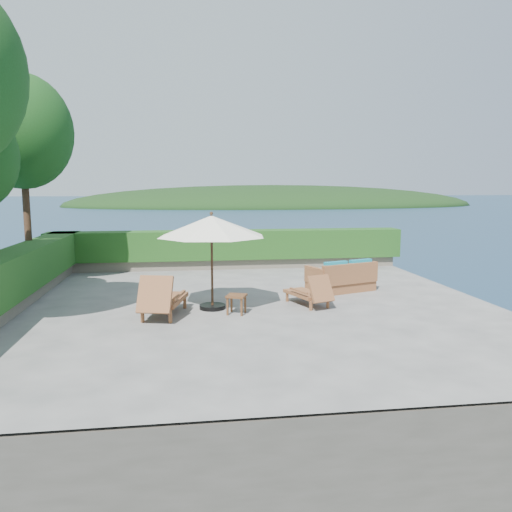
{
  "coord_description": "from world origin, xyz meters",
  "views": [
    {
      "loc": [
        -1.47,
        -11.88,
        2.89
      ],
      "look_at": [
        0.3,
        0.8,
        1.1
      ],
      "focal_mm": 35.0,
      "sensor_mm": 36.0,
      "label": 1
    }
  ],
  "objects": [
    {
      "name": "side_table",
      "position": [
        -0.38,
        -0.83,
        0.37
      ],
      "size": [
        0.54,
        0.54,
        0.45
      ],
      "rotation": [
        0.0,
        0.0,
        -0.37
      ],
      "color": "brown",
      "rests_on": "ground"
    },
    {
      "name": "patio_umbrella",
      "position": [
        -0.9,
        -0.26,
        1.95
      ],
      "size": [
        3.19,
        3.19,
        2.31
      ],
      "rotation": [
        0.0,
        0.0,
        0.28
      ],
      "color": "black",
      "rests_on": "ground"
    },
    {
      "name": "foundation",
      "position": [
        0.0,
        0.0,
        -1.55
      ],
      "size": [
        12.0,
        12.0,
        3.0
      ],
      "primitive_type": "cube",
      "color": "#564E44",
      "rests_on": "ocean"
    },
    {
      "name": "planter_wall_left",
      "position": [
        -5.6,
        0.0,
        0.18
      ],
      "size": [
        0.6,
        12.0,
        0.36
      ],
      "primitive_type": "cube",
      "color": "gray",
      "rests_on": "ground"
    },
    {
      "name": "ground",
      "position": [
        0.0,
        0.0,
        0.0
      ],
      "size": [
        12.0,
        12.0,
        0.0
      ],
      "primitive_type": "plane",
      "color": "gray",
      "rests_on": "ground"
    },
    {
      "name": "lounge_right",
      "position": [
        1.47,
        -0.31,
        0.34
      ],
      "size": [
        1.03,
        1.53,
        0.82
      ],
      "rotation": [
        0.0,
        0.0,
        0.35
      ],
      "color": "brown",
      "rests_on": "ground"
    },
    {
      "name": "ocean",
      "position": [
        0.0,
        0.0,
        -3.0
      ],
      "size": [
        600.0,
        600.0,
        0.0
      ],
      "primitive_type": "plane",
      "color": "#153142",
      "rests_on": "ground"
    },
    {
      "name": "offshore_island",
      "position": [
        25.0,
        140.0,
        -3.0
      ],
      "size": [
        126.0,
        57.6,
        12.6
      ],
      "primitive_type": "ellipsoid",
      "color": "black",
      "rests_on": "ocean"
    },
    {
      "name": "wicker_loveseat",
      "position": [
        2.78,
        1.26,
        0.35
      ],
      "size": [
        2.03,
        1.49,
        0.9
      ],
      "rotation": [
        0.0,
        0.0,
        0.34
      ],
      "color": "brown",
      "rests_on": "ground"
    },
    {
      "name": "lounge_left",
      "position": [
        -2.03,
        -0.85,
        0.42
      ],
      "size": [
        1.11,
        1.88,
        1.01
      ],
      "rotation": [
        0.0,
        0.0,
        -0.23
      ],
      "color": "brown",
      "rests_on": "ground"
    },
    {
      "name": "hedge_left",
      "position": [
        -5.6,
        0.0,
        0.85
      ],
      "size": [
        0.9,
        12.4,
        1.0
      ],
      "primitive_type": "cube",
      "color": "#134314",
      "rests_on": "planter_wall_left"
    },
    {
      "name": "tree_far",
      "position": [
        -6.0,
        3.2,
        4.4
      ],
      "size": [
        2.8,
        2.8,
        6.03
      ],
      "color": "#462C1B",
      "rests_on": "ground"
    },
    {
      "name": "planter_wall_far",
      "position": [
        0.0,
        5.6,
        0.18
      ],
      "size": [
        12.0,
        0.6,
        0.36
      ],
      "primitive_type": "cube",
      "color": "gray",
      "rests_on": "ground"
    },
    {
      "name": "hedge_far",
      "position": [
        0.0,
        5.6,
        0.85
      ],
      "size": [
        12.4,
        0.9,
        1.0
      ],
      "primitive_type": "cube",
      "color": "#134314",
      "rests_on": "planter_wall_far"
    }
  ]
}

